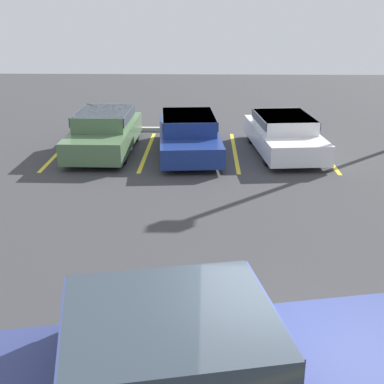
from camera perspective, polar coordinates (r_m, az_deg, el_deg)
stall_stripe_a at (r=17.80m, az=-13.85°, el=4.34°), size 0.12×4.74×0.01m
stall_stripe_b at (r=17.28m, az=-4.79°, el=4.39°), size 0.12×4.74×0.01m
stall_stripe_c at (r=17.20m, az=4.58°, el=4.33°), size 0.12×4.74×0.01m
stall_stripe_d at (r=17.58m, az=13.79°, el=4.15°), size 0.12×4.74×0.01m
parked_sedan_a at (r=17.25m, az=-9.32°, el=6.54°), size 1.83×4.61×1.30m
parked_sedan_b at (r=16.82m, az=-0.38°, el=6.31°), size 2.18×4.83×1.22m
parked_sedan_c at (r=17.15m, az=9.79°, el=6.24°), size 2.23×4.64×1.18m
wheel_stop_curb at (r=19.99m, az=-5.61°, el=6.70°), size 1.95×0.20×0.14m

